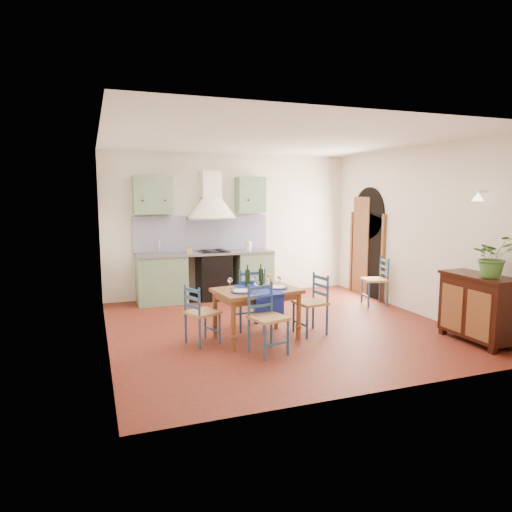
# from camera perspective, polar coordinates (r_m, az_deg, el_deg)

# --- Properties ---
(floor) EXTENTS (5.00, 5.00, 0.00)m
(floor) POSITION_cam_1_polar(r_m,az_deg,el_deg) (7.08, 2.89, -8.81)
(floor) COLOR #4F1B11
(floor) RESTS_ON ground
(back_wall) EXTENTS (5.00, 0.96, 2.80)m
(back_wall) POSITION_cam_1_polar(r_m,az_deg,el_deg) (8.86, -5.64, 1.45)
(back_wall) COLOR silver
(back_wall) RESTS_ON ground
(right_wall) EXTENTS (0.26, 5.00, 2.80)m
(right_wall) POSITION_cam_1_polar(r_m,az_deg,el_deg) (8.33, 18.22, 2.69)
(right_wall) COLOR silver
(right_wall) RESTS_ON ground
(left_wall) EXTENTS (0.04, 5.00, 2.80)m
(left_wall) POSITION_cam_1_polar(r_m,az_deg,el_deg) (6.28, -18.55, 1.73)
(left_wall) COLOR silver
(left_wall) RESTS_ON ground
(ceiling) EXTENTS (5.00, 5.00, 0.01)m
(ceiling) POSITION_cam_1_polar(r_m,az_deg,el_deg) (6.83, 3.06, 14.38)
(ceiling) COLOR silver
(ceiling) RESTS_ON back_wall
(dining_table) EXTENTS (1.21, 0.93, 1.03)m
(dining_table) POSITION_cam_1_polar(r_m,az_deg,el_deg) (6.33, 0.13, -4.88)
(dining_table) COLOR brown
(dining_table) RESTS_ON ground
(chair_near) EXTENTS (0.50, 0.50, 0.89)m
(chair_near) POSITION_cam_1_polar(r_m,az_deg,el_deg) (5.82, 1.37, -7.76)
(chair_near) COLOR navy
(chair_near) RESTS_ON ground
(chair_far) EXTENTS (0.45, 0.45, 0.93)m
(chair_far) POSITION_cam_1_polar(r_m,az_deg,el_deg) (6.84, -0.93, -5.20)
(chair_far) COLOR navy
(chair_far) RESTS_ON ground
(chair_left) EXTENTS (0.50, 0.50, 0.82)m
(chair_left) POSITION_cam_1_polar(r_m,az_deg,el_deg) (6.22, -6.94, -7.15)
(chair_left) COLOR navy
(chair_left) RESTS_ON ground
(chair_right) EXTENTS (0.46, 0.46, 0.87)m
(chair_right) POSITION_cam_1_polar(r_m,az_deg,el_deg) (6.69, 7.03, -5.85)
(chair_right) COLOR navy
(chair_right) RESTS_ON ground
(chair_spare) EXTENTS (0.49, 0.49, 0.87)m
(chair_spare) POSITION_cam_1_polar(r_m,az_deg,el_deg) (8.64, 14.82, -2.94)
(chair_spare) COLOR navy
(chair_spare) RESTS_ON ground
(sideboard) EXTENTS (0.50, 1.05, 0.94)m
(sideboard) POSITION_cam_1_polar(r_m,az_deg,el_deg) (6.93, 26.00, -5.61)
(sideboard) COLOR black
(sideboard) RESTS_ON ground
(potted_plant) EXTENTS (0.51, 0.45, 0.55)m
(potted_plant) POSITION_cam_1_polar(r_m,az_deg,el_deg) (6.68, 27.46, -0.04)
(potted_plant) COLOR #3A6729
(potted_plant) RESTS_ON sideboard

